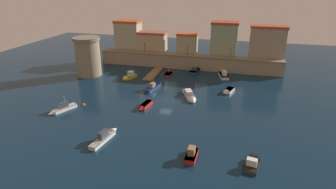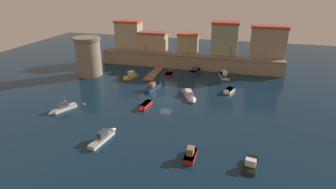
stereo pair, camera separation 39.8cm
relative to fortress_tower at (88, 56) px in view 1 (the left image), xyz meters
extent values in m
plane|color=#0C2338|center=(24.43, -11.70, -5.13)|extent=(136.65, 136.65, 0.00)
cube|color=gray|center=(24.43, 12.67, -3.24)|extent=(52.21, 3.18, 3.77)
cube|color=#73644F|center=(24.43, 12.67, -1.24)|extent=(52.21, 3.48, 0.24)
cube|color=#9B9779|center=(4.76, 16.75, 2.61)|extent=(7.39, 4.98, 7.95)
cube|color=#AD4A24|center=(4.76, 16.75, 6.94)|extent=(7.68, 5.18, 0.70)
cube|color=tan|center=(12.65, 16.38, 1.10)|extent=(8.32, 4.24, 4.92)
cube|color=#984737|center=(12.65, 16.38, 3.91)|extent=(8.65, 4.41, 0.70)
cube|color=#9A916B|center=(23.43, 16.45, 1.16)|extent=(5.65, 4.38, 5.04)
cube|color=#AF5030|center=(23.43, 16.45, 4.03)|extent=(5.87, 4.56, 0.70)
cube|color=gray|center=(33.98, 16.90, 2.92)|extent=(7.28, 5.29, 8.57)
cube|color=#A23C26|center=(33.98, 16.90, 7.56)|extent=(7.57, 5.50, 0.70)
cube|color=gray|center=(45.65, 16.47, 2.64)|extent=(9.29, 4.41, 7.99)
cube|color=#A33F2A|center=(45.65, 16.47, 6.98)|extent=(9.66, 4.59, 0.70)
cylinder|color=gray|center=(0.00, 0.00, -0.46)|extent=(6.42, 6.42, 9.33)
cylinder|color=#776852|center=(0.00, 0.00, 4.61)|extent=(6.94, 6.94, 0.80)
cube|color=brown|center=(16.57, 4.95, -4.92)|extent=(2.42, 12.25, 0.42)
cylinder|color=#4F3C2A|center=(17.66, 9.55, -4.78)|extent=(0.20, 0.20, 0.70)
cylinder|color=#4F3C2A|center=(17.66, 6.49, -4.78)|extent=(0.20, 0.20, 0.70)
cylinder|color=#4F3C2A|center=(17.66, 3.42, -4.78)|extent=(0.20, 0.20, 0.70)
cylinder|color=#4F3C2A|center=(17.66, 0.36, -4.78)|extent=(0.20, 0.20, 0.70)
cylinder|color=black|center=(11.41, 12.67, 0.33)|extent=(0.12, 0.12, 2.91)
sphere|color=#F9D172|center=(11.41, 12.67, 1.94)|extent=(0.32, 0.32, 0.32)
cylinder|color=black|center=(24.26, 12.67, 0.35)|extent=(0.12, 0.12, 2.93)
sphere|color=#F9D172|center=(24.26, 12.67, 1.97)|extent=(0.32, 0.32, 0.32)
cylinder|color=black|center=(36.23, 12.67, 0.38)|extent=(0.12, 0.12, 3.00)
sphere|color=#F9D172|center=(36.23, 12.67, 2.03)|extent=(0.32, 0.32, 0.32)
cube|color=red|center=(20.57, 5.29, -4.89)|extent=(1.79, 3.37, 0.48)
cone|color=red|center=(20.64, 7.36, -4.89)|extent=(1.62, 0.98, 1.59)
cube|color=#400F0B|center=(20.57, 5.29, -4.69)|extent=(1.82, 3.44, 0.08)
cylinder|color=#B2B2B7|center=(20.57, 5.47, -3.86)|extent=(0.08, 0.08, 1.58)
cube|color=gold|center=(11.54, 0.35, -4.79)|extent=(2.65, 4.24, 0.68)
cone|color=gold|center=(10.87, -2.03, -4.79)|extent=(1.81, 1.48, 1.57)
cube|color=olive|center=(11.54, 0.35, -4.49)|extent=(2.70, 4.32, 0.08)
cube|color=silver|center=(11.62, 0.66, -3.93)|extent=(1.59, 1.70, 1.04)
cube|color=#99B7C6|center=(11.43, -0.02, -3.87)|extent=(1.10, 0.36, 0.62)
cube|color=silver|center=(18.93, -29.85, -4.81)|extent=(2.06, 5.67, 0.64)
cone|color=silver|center=(19.41, -26.46, -4.81)|extent=(1.41, 1.56, 1.22)
cube|color=#4C624B|center=(18.93, -29.85, -4.53)|extent=(2.10, 5.78, 0.08)
cube|color=#333842|center=(18.98, -29.50, -3.94)|extent=(1.05, 2.08, 1.09)
cube|color=#99B7C6|center=(19.12, -28.52, -3.89)|extent=(0.70, 0.16, 0.65)
cube|color=white|center=(6.45, -21.18, -4.77)|extent=(3.08, 4.78, 0.71)
cone|color=white|center=(5.22, -23.87, -4.77)|extent=(1.61, 1.68, 1.17)
cube|color=#695862|center=(6.45, -21.18, -4.45)|extent=(3.14, 4.88, 0.08)
cube|color=#333842|center=(6.37, -21.36, -3.89)|extent=(1.41, 1.95, 1.05)
cube|color=#99B7C6|center=(5.99, -22.18, -3.84)|extent=(0.61, 0.32, 0.63)
cylinder|color=#B2B2B7|center=(6.50, -21.07, -3.23)|extent=(0.08, 0.08, 2.37)
cube|color=red|center=(21.34, -15.65, -4.71)|extent=(1.71, 3.86, 0.84)
cone|color=red|center=(21.04, -17.96, -4.71)|extent=(1.30, 1.19, 1.18)
cube|color=#4F0E0B|center=(21.34, -15.65, -4.32)|extent=(1.74, 3.94, 0.08)
cube|color=red|center=(33.31, -30.64, -4.76)|extent=(1.54, 3.44, 0.74)
cone|color=red|center=(33.36, -28.51, -4.76)|extent=(1.41, 0.99, 1.39)
cube|color=#4D0F0A|center=(33.31, -30.64, -4.43)|extent=(1.57, 3.51, 0.08)
cube|color=olive|center=(33.31, -30.69, -3.84)|extent=(0.98, 1.36, 1.08)
cube|color=silver|center=(37.09, -3.14, -4.74)|extent=(2.53, 3.62, 0.77)
cone|color=silver|center=(36.46, -5.09, -4.74)|extent=(1.73, 1.34, 1.52)
cube|color=#69734E|center=(37.09, -3.14, -4.40)|extent=(2.59, 3.69, 0.08)
cube|color=white|center=(35.07, 7.38, -4.77)|extent=(3.19, 5.56, 0.71)
cone|color=white|center=(34.19, 10.53, -4.77)|extent=(2.07, 1.82, 1.76)
cube|color=gray|center=(35.07, 7.38, -4.45)|extent=(3.26, 5.67, 0.08)
cube|color=silver|center=(35.27, 6.66, -3.87)|extent=(1.51, 1.99, 1.09)
cube|color=#99B7C6|center=(35.04, 7.51, -3.82)|extent=(0.95, 0.32, 0.65)
cylinder|color=#B2B2B7|center=(35.11, 7.26, -3.54)|extent=(0.08, 0.08, 1.75)
cube|color=#333338|center=(41.62, -30.61, -4.90)|extent=(2.46, 3.64, 0.46)
cone|color=#333338|center=(42.00, -28.55, -4.90)|extent=(1.93, 1.25, 1.78)
cube|color=black|center=(41.62, -30.61, -4.70)|extent=(2.51, 3.71, 0.08)
cube|color=silver|center=(41.59, -30.76, -4.20)|extent=(1.53, 1.11, 0.94)
cube|color=navy|center=(19.74, -5.90, -4.78)|extent=(2.43, 5.90, 0.69)
cone|color=navy|center=(20.40, -2.44, -4.78)|extent=(1.54, 1.62, 1.30)
cube|color=#131B35|center=(19.74, -5.90, -4.48)|extent=(2.48, 6.02, 0.08)
cube|color=olive|center=(19.68, -6.20, -3.96)|extent=(1.19, 1.62, 0.95)
cube|color=#99B7C6|center=(19.82, -5.48, -3.92)|extent=(0.83, 0.22, 0.57)
cylinder|color=#B2B2B7|center=(19.79, -5.64, -3.35)|extent=(0.08, 0.08, 2.17)
cube|color=white|center=(28.74, -8.05, -4.81)|extent=(4.02, 6.09, 0.63)
cone|color=white|center=(30.21, -11.33, -4.81)|extent=(2.10, 1.96, 1.67)
cube|color=gray|center=(28.74, -8.05, -4.54)|extent=(4.10, 6.21, 0.08)
cube|color=silver|center=(28.50, -7.53, -4.20)|extent=(2.15, 2.60, 0.59)
cube|color=#99B7C6|center=(28.96, -8.55, -4.18)|extent=(1.13, 0.55, 0.36)
cube|color=navy|center=(27.08, 9.02, -4.78)|extent=(2.57, 4.33, 0.70)
cone|color=navy|center=(27.60, 11.51, -4.78)|extent=(1.88, 1.46, 1.68)
cube|color=black|center=(27.08, 9.02, -4.47)|extent=(2.62, 4.42, 0.08)
cube|color=#333842|center=(27.06, 8.94, -4.00)|extent=(1.44, 1.22, 0.85)
cylinder|color=#B2B2B7|center=(27.07, 8.99, -3.55)|extent=(0.08, 0.08, 1.76)
sphere|color=#EA4C19|center=(8.67, -18.01, -5.13)|extent=(0.66, 0.66, 0.66)
camera|label=1|loc=(38.53, -63.85, 18.52)|focal=29.73mm
camera|label=2|loc=(38.91, -63.75, 18.52)|focal=29.73mm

